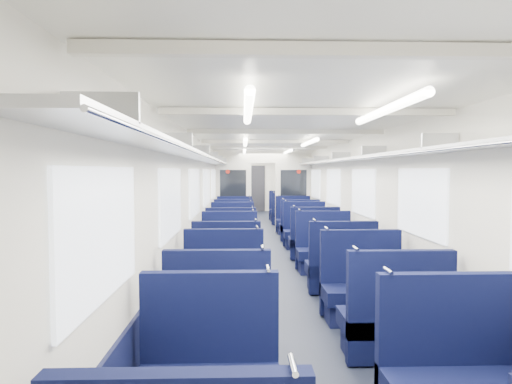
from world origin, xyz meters
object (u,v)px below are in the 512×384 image
Objects in this scene: bulkhead at (263,189)px; seat_20 at (236,215)px; seat_6 at (223,290)px; seat_22 at (236,211)px; seat_10 at (229,253)px; seat_23 at (283,211)px; seat_15 at (305,233)px; seat_2 at (209,381)px; seat_14 at (232,234)px; seat_8 at (227,270)px; seat_13 at (314,242)px; seat_19 at (293,222)px; seat_5 at (395,324)px; seat_4 at (218,323)px; seat_12 at (231,244)px; seat_3 at (454,384)px; seat_16 at (234,227)px; seat_17 at (299,228)px; seat_11 at (324,253)px; seat_21 at (286,215)px; seat_7 at (363,292)px; seat_9 at (341,270)px; end_door at (256,188)px; seat_18 at (234,223)px.

bulkhead reaches higher than seat_20.
seat_22 is (0.00, 10.07, 0.00)m from seat_6.
seat_10 is 1.00× the size of seat_23.
seat_10 is 2.88m from seat_15.
bulkhead reaches higher than seat_2.
seat_2 is 1.00× the size of seat_14.
seat_8 is 2.87m from seat_13.
seat_19 is at bearing 79.75° from seat_2.
seat_23 is (0.00, 11.30, 0.00)m from seat_5.
seat_4 and seat_12 have the same top height.
seat_3 is at bearing -90.00° from seat_15.
seat_14 is at bearing 90.00° from seat_6.
seat_2 is at bearing -90.00° from seat_22.
seat_2 is at bearing -90.00° from seat_4.
seat_14 is 1.00× the size of seat_16.
seat_15 and seat_22 have the same top height.
seat_8 is 1.25m from seat_10.
seat_17 is 4.75m from seat_22.
seat_17 is at bearing 32.67° from seat_14.
bulkhead is 2.56× the size of seat_6.
seat_6 is 2.86m from seat_11.
seat_19 is 1.00× the size of seat_21.
bulkhead is 7.57m from seat_7.
seat_15 is (0.00, 3.65, 0.00)m from seat_9.
end_door is 1.83× the size of seat_2.
seat_16 is 4.59m from seat_23.
seat_11 is at bearing -90.00° from seat_13.
seat_12 is 1.00× the size of seat_23.
seat_13 is at bearing -73.31° from seat_20.
seat_4 is 1.00× the size of seat_11.
seat_5 is 1.00× the size of seat_9.
seat_19 is 1.00× the size of seat_22.
seat_9 and seat_13 have the same top height.
seat_19 is at bearing -90.00° from seat_21.
seat_12 is (-1.66, 4.52, 0.00)m from seat_5.
seat_10 is 2.23m from seat_14.
seat_7 and seat_18 have the same top height.
bulkhead is 6.43m from seat_9.
seat_15 is at bearing 70.47° from seat_6.
seat_17 is at bearing 90.00° from seat_15.
seat_2 is 11.20m from seat_20.
seat_2 is 2.69m from seat_7.
seat_9 is at bearing -64.83° from seat_14.
seat_11 is at bearing -77.91° from seat_22.
seat_13 is at bearing -90.00° from seat_21.
seat_9 is at bearing -90.00° from seat_13.
seat_21 is at bearing 90.00° from seat_5.
seat_9 is at bearing -90.00° from seat_23.
seat_4 is 4.45m from seat_12.
seat_6 and seat_7 have the same top height.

